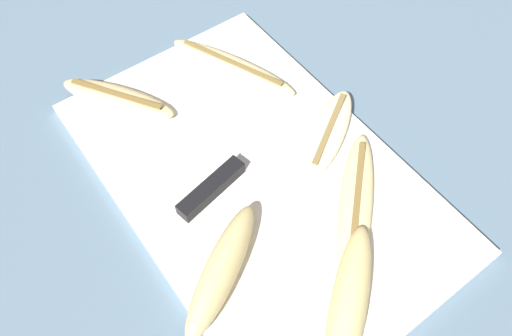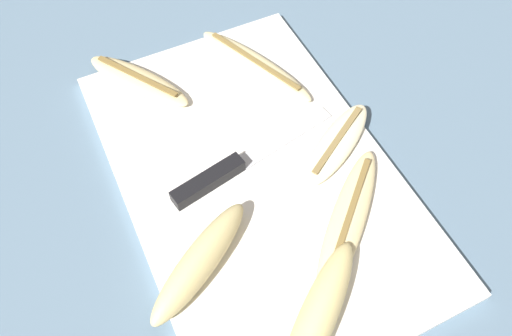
% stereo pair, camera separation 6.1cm
% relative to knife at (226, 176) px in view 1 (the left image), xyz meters
% --- Properties ---
extents(ground_plane, '(4.00, 4.00, 0.00)m').
position_rel_knife_xyz_m(ground_plane, '(0.01, 0.04, -0.02)').
color(ground_plane, slate).
extents(cutting_board, '(0.50, 0.32, 0.01)m').
position_rel_knife_xyz_m(cutting_board, '(0.01, 0.04, -0.01)').
color(cutting_board, white).
rests_on(cutting_board, ground_plane).
extents(knife, '(0.07, 0.24, 0.02)m').
position_rel_knife_xyz_m(knife, '(0.00, 0.00, 0.00)').
color(knife, black).
rests_on(knife, cutting_board).
extents(banana_golden_short, '(0.15, 0.17, 0.04)m').
position_rel_knife_xyz_m(banana_golden_short, '(0.21, 0.01, 0.01)').
color(banana_golden_short, '#EDD689').
rests_on(banana_golden_short, cutting_board).
extents(banana_soft_right, '(0.20, 0.11, 0.02)m').
position_rel_knife_xyz_m(banana_soft_right, '(-0.14, 0.11, 0.00)').
color(banana_soft_right, beige).
rests_on(banana_soft_right, cutting_board).
extents(banana_mellow_near, '(0.16, 0.13, 0.02)m').
position_rel_knife_xyz_m(banana_mellow_near, '(-0.19, -0.05, 0.00)').
color(banana_mellow_near, beige).
rests_on(banana_mellow_near, cutting_board).
extents(banana_ripe_center, '(0.17, 0.18, 0.02)m').
position_rel_knife_xyz_m(banana_ripe_center, '(0.12, 0.10, 0.00)').
color(banana_ripe_center, beige).
rests_on(banana_ripe_center, cutting_board).
extents(banana_bright_far, '(0.11, 0.15, 0.02)m').
position_rel_knife_xyz_m(banana_bright_far, '(0.02, 0.14, 0.00)').
color(banana_bright_far, beige).
rests_on(banana_bright_far, cutting_board).
extents(banana_spotted_left, '(0.12, 0.16, 0.04)m').
position_rel_knife_xyz_m(banana_spotted_left, '(0.10, -0.07, 0.01)').
color(banana_spotted_left, '#DBC684').
rests_on(banana_spotted_left, cutting_board).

